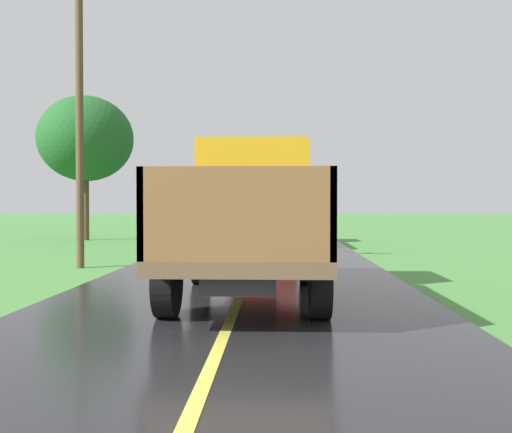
{
  "coord_description": "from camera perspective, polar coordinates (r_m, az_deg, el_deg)",
  "views": [
    {
      "loc": [
        0.64,
        -0.44,
        1.64
      ],
      "look_at": [
        0.2,
        11.17,
        1.4
      ],
      "focal_mm": 40.22,
      "sensor_mm": 36.0,
      "label": 1
    }
  ],
  "objects": [
    {
      "name": "utility_pole_roadside",
      "position": [
        15.68,
        -17.15,
        10.05
      ],
      "size": [
        2.19,
        0.2,
        7.5
      ],
      "color": "brown",
      "rests_on": "ground"
    },
    {
      "name": "banana_truck_near",
      "position": [
        10.32,
        -0.43,
        0.24
      ],
      "size": [
        2.38,
        5.82,
        2.8
      ],
      "color": "#2D2D30",
      "rests_on": "road_surface"
    },
    {
      "name": "roadside_tree_near_left",
      "position": [
        27.86,
        -16.59,
        7.41
      ],
      "size": [
        4.37,
        4.37,
        6.66
      ],
      "color": "#4C3823",
      "rests_on": "ground"
    },
    {
      "name": "banana_truck_far",
      "position": [
        23.43,
        1.02,
        0.78
      ],
      "size": [
        2.38,
        5.81,
        2.8
      ],
      "color": "#2D2D30",
      "rests_on": "road_surface"
    }
  ]
}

